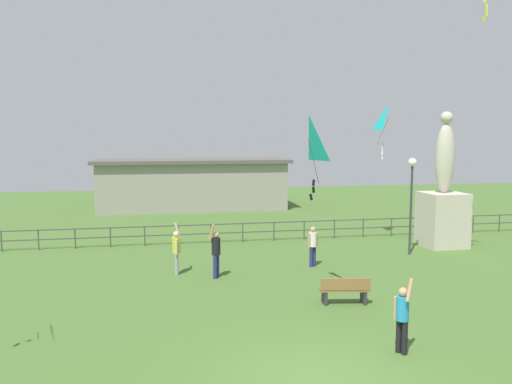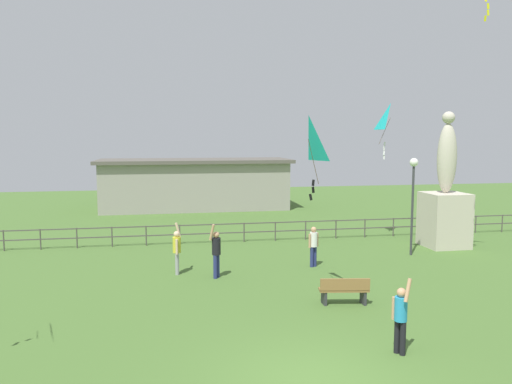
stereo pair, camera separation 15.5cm
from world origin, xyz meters
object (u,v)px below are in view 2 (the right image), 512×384
person_3 (216,251)px  person_1 (313,244)px  statue_monument (445,206)px  lamppost (413,184)px  kite_0 (308,141)px  park_bench (344,290)px  kite_1 (390,119)px  person_2 (177,249)px  person_0 (401,315)px

person_3 → person_1: bearing=12.6°
statue_monument → person_3: size_ratio=3.12×
lamppost → kite_0: 7.98m
statue_monument → kite_0: 10.83m
lamppost → person_1: (-4.74, -1.13, -2.16)m
lamppost → park_bench: lamppost is taller
kite_0 → kite_1: bearing=51.4°
lamppost → person_2: lamppost is taller
lamppost → person_1: size_ratio=2.63×
person_2 → person_3: (1.39, -0.74, 0.04)m
person_0 → person_2: bearing=122.6°
lamppost → person_1: lamppost is taller
lamppost → person_3: lamppost is taller
park_bench → person_1: 4.50m
park_bench → person_1: bearing=85.1°
person_0 → person_3: bearing=117.0°
park_bench → person_1: size_ratio=0.97×
person_3 → park_bench: bearing=-45.5°
person_3 → kite_0: (2.58, -2.81, 3.95)m
statue_monument → person_0: size_ratio=3.35×
person_3 → person_0: bearing=-63.0°
person_0 → kite_0: 5.95m
lamppost → kite_1: size_ratio=1.56×
person_1 → person_2: bearing=-178.5°
person_3 → lamppost: bearing=13.0°
person_2 → lamppost: bearing=7.2°
person_1 → lamppost: bearing=13.4°
statue_monument → person_1: bearing=-161.0°
person_0 → kite_0: size_ratio=0.72×
lamppost → person_3: bearing=-167.0°
lamppost → person_3: 9.12m
person_2 → kite_1: size_ratio=0.71×
lamppost → park_bench: 8.02m
kite_0 → person_3: bearing=132.5°
park_bench → person_3: (-3.53, 3.59, 0.54)m
person_2 → person_3: 1.58m
person_0 → person_3: size_ratio=0.93×
statue_monument → person_2: size_ratio=3.27×
person_3 → kite_0: kite_0 is taller
statue_monument → person_3: bearing=-163.2°
person_2 → statue_monument: bearing=11.7°
park_bench → person_2: person_2 is taller
park_bench → person_2: bearing=138.7°
person_1 → person_2: (-5.30, -0.14, 0.04)m
park_bench → kite_0: bearing=140.8°
person_1 → person_3: bearing=-167.4°
statue_monument → person_3: statue_monument is taller
person_0 → kite_0: bearing=103.5°
park_bench → person_3: bearing=134.5°
person_3 → kite_1: (9.12, 5.40, 4.96)m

